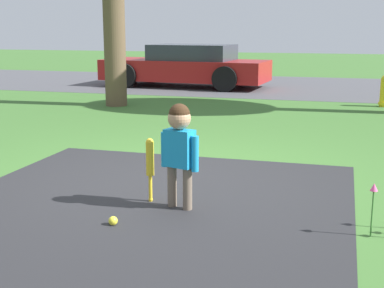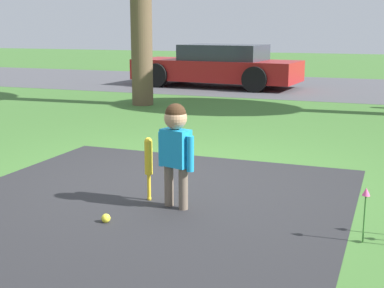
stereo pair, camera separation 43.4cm
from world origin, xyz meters
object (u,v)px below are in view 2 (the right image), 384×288
Objects in this scene: child at (176,141)px; parked_car at (218,66)px; sports_ball at (106,218)px; baseball_bat at (149,160)px.

parked_car reaches higher than child.
child is 0.90m from sports_ball.
child reaches higher than sports_ball.
sports_ball is (-0.40, -0.56, -0.58)m from child.
parked_car is at bearing 103.30° from sports_ball.
child is 0.21× the size of parked_car.
baseball_bat is (-0.32, 0.10, -0.23)m from child.
parked_car is at bearing 104.63° from baseball_bat.
sports_ball is (-0.08, -0.66, -0.35)m from baseball_bat.
sports_ball is 0.02× the size of parked_car.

